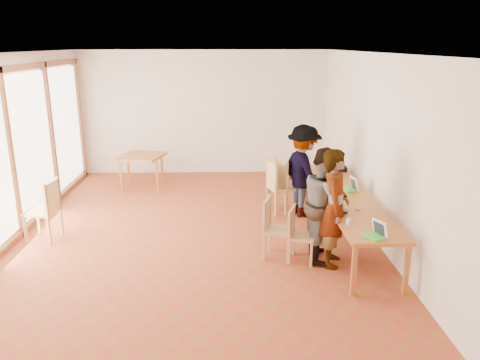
# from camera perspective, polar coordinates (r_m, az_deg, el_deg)

# --- Properties ---
(ground) EXTENTS (8.00, 8.00, 0.00)m
(ground) POSITION_cam_1_polar(r_m,az_deg,el_deg) (8.11, -5.47, -6.53)
(ground) COLOR #A83E28
(ground) RESTS_ON ground
(wall_back) EXTENTS (6.00, 0.10, 3.00)m
(wall_back) POSITION_cam_1_polar(r_m,az_deg,el_deg) (11.59, -4.44, 8.14)
(wall_back) COLOR white
(wall_back) RESTS_ON ground
(wall_front) EXTENTS (6.00, 0.10, 3.00)m
(wall_front) POSITION_cam_1_polar(r_m,az_deg,el_deg) (3.87, -9.77, -9.05)
(wall_front) COLOR white
(wall_front) RESTS_ON ground
(wall_right) EXTENTS (0.10, 8.00, 3.00)m
(wall_right) POSITION_cam_1_polar(r_m,az_deg,el_deg) (8.02, 16.18, 3.87)
(wall_right) COLOR white
(wall_right) RESTS_ON ground
(window_wall) EXTENTS (0.10, 8.00, 3.00)m
(window_wall) POSITION_cam_1_polar(r_m,az_deg,el_deg) (8.40, -26.38, 3.36)
(window_wall) COLOR white
(window_wall) RESTS_ON ground
(ceiling) EXTENTS (6.00, 8.00, 0.04)m
(ceiling) POSITION_cam_1_polar(r_m,az_deg,el_deg) (7.48, -6.11, 15.31)
(ceiling) COLOR white
(ceiling) RESTS_ON wall_back
(communal_table) EXTENTS (0.80, 4.00, 0.75)m
(communal_table) POSITION_cam_1_polar(r_m,az_deg,el_deg) (7.93, 12.65, -1.99)
(communal_table) COLOR #B05D27
(communal_table) RESTS_ON ground
(side_table) EXTENTS (0.90, 0.90, 0.75)m
(side_table) POSITION_cam_1_polar(r_m,az_deg,el_deg) (10.67, -11.92, 2.58)
(side_table) COLOR #B05D27
(side_table) RESTS_ON ground
(chair_near) EXTENTS (0.54, 0.54, 0.49)m
(chair_near) POSITION_cam_1_polar(r_m,az_deg,el_deg) (7.07, 4.01, -5.09)
(chair_near) COLOR tan
(chair_near) RESTS_ON ground
(chair_mid) EXTENTS (0.49, 0.49, 0.44)m
(chair_mid) POSITION_cam_1_polar(r_m,az_deg,el_deg) (7.01, 6.94, -5.90)
(chair_mid) COLOR tan
(chair_mid) RESTS_ON ground
(chair_far) EXTENTS (0.60, 0.60, 0.54)m
(chair_far) POSITION_cam_1_polar(r_m,az_deg,el_deg) (8.89, 4.51, -0.14)
(chair_far) COLOR tan
(chair_far) RESTS_ON ground
(chair_empty) EXTENTS (0.61, 0.61, 0.55)m
(chair_empty) POSITION_cam_1_polar(r_m,az_deg,el_deg) (8.97, 5.68, 0.02)
(chair_empty) COLOR tan
(chair_empty) RESTS_ON ground
(chair_spare) EXTENTS (0.54, 0.54, 0.54)m
(chair_spare) POSITION_cam_1_polar(r_m,az_deg,el_deg) (8.27, -22.46, -2.70)
(chair_spare) COLOR tan
(chair_spare) RESTS_ON ground
(person_near) EXTENTS (0.55, 0.71, 1.74)m
(person_near) POSITION_cam_1_polar(r_m,az_deg,el_deg) (6.85, 11.45, -3.39)
(person_near) COLOR gray
(person_near) RESTS_ON ground
(person_mid) EXTENTS (0.69, 0.86, 1.71)m
(person_mid) POSITION_cam_1_polar(r_m,az_deg,el_deg) (7.04, 10.34, -2.91)
(person_mid) COLOR gray
(person_mid) RESTS_ON ground
(person_far) EXTENTS (1.01, 1.27, 1.73)m
(person_far) POSITION_cam_1_polar(r_m,az_deg,el_deg) (8.75, 7.73, 1.10)
(person_far) COLOR gray
(person_far) RESTS_ON ground
(laptop_near) EXTENTS (0.31, 0.33, 0.22)m
(laptop_near) POSITION_cam_1_polar(r_m,az_deg,el_deg) (6.28, 16.32, -6.14)
(laptop_near) COLOR green
(laptop_near) RESTS_ON communal_table
(laptop_mid) EXTENTS (0.27, 0.30, 0.23)m
(laptop_mid) POSITION_cam_1_polar(r_m,az_deg,el_deg) (8.11, 13.42, -0.81)
(laptop_mid) COLOR green
(laptop_mid) RESTS_ON communal_table
(laptop_far) EXTENTS (0.24, 0.26, 0.18)m
(laptop_far) POSITION_cam_1_polar(r_m,az_deg,el_deg) (9.08, 10.95, 1.08)
(laptop_far) COLOR green
(laptop_far) RESTS_ON communal_table
(yellow_mug) EXTENTS (0.14, 0.14, 0.10)m
(yellow_mug) POSITION_cam_1_polar(r_m,az_deg,el_deg) (9.39, 9.50, 1.65)
(yellow_mug) COLOR yellow
(yellow_mug) RESTS_ON communal_table
(green_bottle) EXTENTS (0.07, 0.07, 0.28)m
(green_bottle) POSITION_cam_1_polar(r_m,az_deg,el_deg) (7.78, 10.36, -0.77)
(green_bottle) COLOR #166E16
(green_bottle) RESTS_ON communal_table
(clear_glass) EXTENTS (0.07, 0.07, 0.09)m
(clear_glass) POSITION_cam_1_polar(r_m,az_deg,el_deg) (6.59, 13.11, -4.96)
(clear_glass) COLOR silver
(clear_glass) RESTS_ON communal_table
(condiment_cup) EXTENTS (0.08, 0.08, 0.06)m
(condiment_cup) POSITION_cam_1_polar(r_m,az_deg,el_deg) (8.30, 11.80, -0.55)
(condiment_cup) COLOR white
(condiment_cup) RESTS_ON communal_table
(pink_phone) EXTENTS (0.05, 0.10, 0.01)m
(pink_phone) POSITION_cam_1_polar(r_m,az_deg,el_deg) (7.22, 14.10, -3.46)
(pink_phone) COLOR #C24660
(pink_phone) RESTS_ON communal_table
(black_pouch) EXTENTS (0.16, 0.26, 0.09)m
(black_pouch) POSITION_cam_1_polar(r_m,az_deg,el_deg) (9.33, 12.28, 1.38)
(black_pouch) COLOR black
(black_pouch) RESTS_ON communal_table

